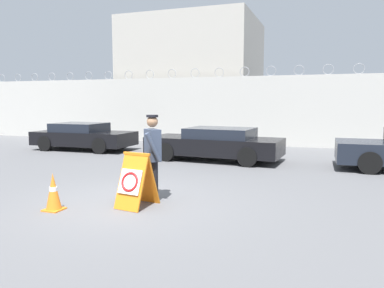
{
  "coord_description": "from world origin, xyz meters",
  "views": [
    {
      "loc": [
        3.75,
        -6.82,
        2.11
      ],
      "look_at": [
        0.88,
        1.19,
        1.14
      ],
      "focal_mm": 35.0,
      "sensor_mm": 36.0,
      "label": 1
    }
  ],
  "objects_px": {
    "parked_car_front_coupe": "(83,136)",
    "parked_car_rear_sedan": "(215,144)",
    "security_guard": "(152,153)",
    "barricade_sign": "(136,180)",
    "traffic_cone_near": "(53,192)"
  },
  "relations": [
    {
      "from": "traffic_cone_near",
      "to": "parked_car_front_coupe",
      "type": "distance_m",
      "value": 9.33
    },
    {
      "from": "traffic_cone_near",
      "to": "parked_car_rear_sedan",
      "type": "xyz_separation_m",
      "value": [
        1.23,
        7.03,
        0.24
      ]
    },
    {
      "from": "barricade_sign",
      "to": "security_guard",
      "type": "distance_m",
      "value": 0.73
    },
    {
      "from": "security_guard",
      "to": "parked_car_rear_sedan",
      "type": "bearing_deg",
      "value": 135.79
    },
    {
      "from": "barricade_sign",
      "to": "security_guard",
      "type": "relative_size",
      "value": 0.6
    },
    {
      "from": "parked_car_front_coupe",
      "to": "security_guard",
      "type": "bearing_deg",
      "value": -46.14
    },
    {
      "from": "barricade_sign",
      "to": "parked_car_front_coupe",
      "type": "height_order",
      "value": "parked_car_front_coupe"
    },
    {
      "from": "barricade_sign",
      "to": "parked_car_front_coupe",
      "type": "xyz_separation_m",
      "value": [
        -6.38,
        7.12,
        0.06
      ]
    },
    {
      "from": "security_guard",
      "to": "parked_car_rear_sedan",
      "type": "height_order",
      "value": "security_guard"
    },
    {
      "from": "security_guard",
      "to": "parked_car_front_coupe",
      "type": "distance_m",
      "value": 9.28
    },
    {
      "from": "barricade_sign",
      "to": "parked_car_front_coupe",
      "type": "bearing_deg",
      "value": 140.73
    },
    {
      "from": "parked_car_front_coupe",
      "to": "parked_car_rear_sedan",
      "type": "height_order",
      "value": "same"
    },
    {
      "from": "traffic_cone_near",
      "to": "parked_car_rear_sedan",
      "type": "bearing_deg",
      "value": 80.06
    },
    {
      "from": "traffic_cone_near",
      "to": "parked_car_front_coupe",
      "type": "relative_size",
      "value": 0.17
    },
    {
      "from": "parked_car_rear_sedan",
      "to": "traffic_cone_near",
      "type": "bearing_deg",
      "value": 83.91
    }
  ]
}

